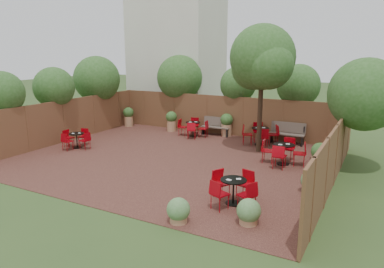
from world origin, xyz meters
The scene contains 13 objects.
ground centered at (0.00, 0.00, 0.00)m, with size 80.00×80.00×0.00m, color #354F23.
courtyard_paving centered at (0.00, 0.00, 0.01)m, with size 12.00×10.00×0.02m, color #361B16.
fence_back centered at (0.00, 5.00, 1.00)m, with size 12.00×0.08×2.00m, color brown.
fence_left centered at (-6.00, 0.00, 1.00)m, with size 0.08×10.00×2.00m, color brown.
fence_right centered at (6.00, 0.00, 1.00)m, with size 0.08×10.00×2.00m, color brown.
neighbour_building centered at (-4.50, 8.00, 4.00)m, with size 5.00×4.00×8.00m, color beige.
overhang_foliage centered at (-1.19, 3.18, 2.69)m, with size 15.71×10.37×2.54m.
courtyard_tree centered at (2.64, 2.65, 3.83)m, with size 2.81×2.71×5.31m.
park_bench_left centered at (-0.23, 4.63, 0.49)m, with size 1.50×0.54×0.92m.
park_bench_right centered at (3.38, 4.63, 0.53)m, with size 1.61×0.57×0.98m.
bistro_tables centered at (1.35, 1.33, 0.46)m, with size 10.19×8.33×0.91m.
planters centered at (-0.44, 3.52, 0.62)m, with size 11.60×4.45×1.14m.
low_shrubs centered at (4.49, -2.93, 0.35)m, with size 3.23×4.24×0.73m.
Camera 1 is at (7.22, -11.91, 4.26)m, focal length 33.89 mm.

